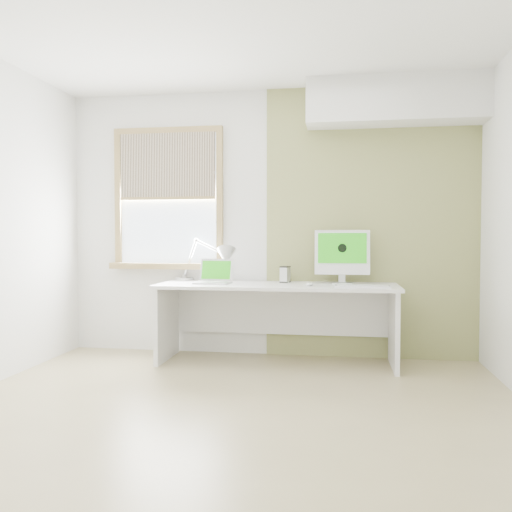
% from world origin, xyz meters
% --- Properties ---
extents(room, '(4.04, 3.54, 2.64)m').
position_xyz_m(room, '(0.00, 0.00, 1.30)').
color(room, tan).
rests_on(room, ground).
extents(accent_wall, '(2.00, 0.02, 2.60)m').
position_xyz_m(accent_wall, '(1.00, 1.74, 1.30)').
color(accent_wall, '#8C8952').
rests_on(accent_wall, room).
extents(soffit, '(1.60, 0.40, 0.42)m').
position_xyz_m(soffit, '(1.20, 1.57, 2.40)').
color(soffit, white).
rests_on(soffit, room).
extents(window, '(1.20, 0.14, 1.42)m').
position_xyz_m(window, '(-1.00, 1.71, 1.54)').
color(window, olive).
rests_on(window, room).
extents(desk, '(2.20, 0.70, 0.73)m').
position_xyz_m(desk, '(0.14, 1.44, 0.53)').
color(desk, silver).
rests_on(desk, room).
extents(desk_lamp, '(0.69, 0.43, 0.42)m').
position_xyz_m(desk_lamp, '(-0.45, 1.54, 0.95)').
color(desk_lamp, silver).
rests_on(desk_lamp, desk).
extents(laptop, '(0.34, 0.28, 0.23)m').
position_xyz_m(laptop, '(-0.45, 1.39, 0.79)').
color(laptop, silver).
rests_on(laptop, desk).
extents(phone_dock, '(0.09, 0.09, 0.15)m').
position_xyz_m(phone_dock, '(0.20, 1.56, 0.77)').
color(phone_dock, silver).
rests_on(phone_dock, desk).
extents(external_drive, '(0.10, 0.13, 0.15)m').
position_xyz_m(external_drive, '(0.20, 1.58, 0.81)').
color(external_drive, silver).
rests_on(external_drive, desk).
extents(imac, '(0.51, 0.17, 0.50)m').
position_xyz_m(imac, '(0.73, 1.54, 1.01)').
color(imac, silver).
rests_on(imac, desk).
extents(keyboard, '(0.47, 0.13, 0.02)m').
position_xyz_m(keyboard, '(0.90, 1.17, 0.74)').
color(keyboard, white).
rests_on(keyboard, desk).
extents(mouse, '(0.07, 0.11, 0.03)m').
position_xyz_m(mouse, '(0.45, 1.25, 0.75)').
color(mouse, white).
rests_on(mouse, desk).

